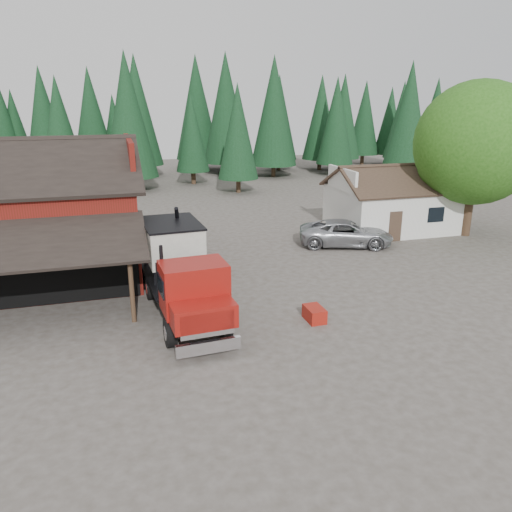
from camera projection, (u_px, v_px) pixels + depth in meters
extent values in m
plane|color=#464037|center=(276.00, 326.00, 20.63)|extent=(120.00, 120.00, 0.00)
cube|color=maroon|center=(17.00, 228.00, 26.12)|extent=(12.00, 10.00, 5.00)
cube|color=black|center=(15.00, 155.00, 27.34)|extent=(12.80, 5.53, 2.35)
cube|color=maroon|center=(130.00, 157.00, 26.64)|extent=(0.25, 7.00, 2.00)
cylinder|color=#382619|center=(132.00, 291.00, 20.65)|extent=(0.20, 0.20, 2.80)
cube|color=black|center=(0.00, 267.00, 21.65)|extent=(11.70, 0.08, 3.90)
cube|color=silver|center=(392.00, 208.00, 35.51)|extent=(8.00, 6.00, 3.00)
cube|color=#38281E|center=(406.00, 180.00, 33.46)|extent=(8.60, 3.42, 1.80)
cube|color=#38281E|center=(384.00, 174.00, 36.20)|extent=(8.60, 3.42, 1.80)
cube|color=silver|center=(342.00, 179.00, 33.77)|extent=(0.20, 4.20, 1.50)
cube|color=silver|center=(444.00, 174.00, 35.89)|extent=(0.20, 4.20, 1.50)
cube|color=#38281E|center=(395.00, 227.00, 32.51)|extent=(0.90, 0.06, 2.00)
cube|color=black|center=(436.00, 215.00, 33.12)|extent=(1.20, 0.06, 1.00)
cylinder|color=#382619|center=(468.00, 212.00, 33.80)|extent=(0.60, 0.60, 3.20)
sphere|color=#205012|center=(477.00, 143.00, 32.40)|extent=(8.00, 8.00, 8.00)
sphere|color=#205012|center=(451.00, 161.00, 33.18)|extent=(4.40, 4.40, 4.40)
sphere|color=#205012|center=(496.00, 158.00, 32.20)|extent=(4.80, 4.80, 4.80)
cylinder|color=#382619|center=(238.00, 184.00, 49.43)|extent=(0.44, 0.44, 1.60)
cone|color=black|center=(238.00, 132.00, 47.88)|extent=(3.96, 3.96, 9.00)
cylinder|color=#382619|center=(403.00, 183.00, 50.01)|extent=(0.44, 0.44, 1.60)
cone|color=black|center=(408.00, 120.00, 48.15)|extent=(4.84, 4.84, 11.00)
cylinder|color=#382619|center=(133.00, 183.00, 50.45)|extent=(0.44, 0.44, 1.60)
cone|color=black|center=(128.00, 115.00, 48.44)|extent=(5.28, 5.28, 12.00)
cylinder|color=black|center=(170.00, 333.00, 18.83)|extent=(0.43, 1.16, 1.13)
cylinder|color=black|center=(225.00, 324.00, 19.53)|extent=(0.43, 1.16, 1.13)
cylinder|color=black|center=(151.00, 288.00, 23.26)|extent=(0.43, 1.16, 1.13)
cylinder|color=black|center=(196.00, 282.00, 23.96)|extent=(0.43, 1.16, 1.13)
cylinder|color=black|center=(146.00, 278.00, 24.56)|extent=(0.43, 1.16, 1.13)
cylinder|color=black|center=(189.00, 273.00, 25.26)|extent=(0.43, 1.16, 1.13)
cube|color=black|center=(180.00, 289.00, 22.01)|extent=(1.71, 8.92, 0.41)
cube|color=silver|center=(209.00, 347.00, 17.75)|extent=(2.38, 0.34, 0.46)
cube|color=silver|center=(207.00, 325.00, 17.59)|extent=(1.96, 0.23, 0.93)
cube|color=maroon|center=(203.00, 314.00, 18.09)|extent=(2.40, 1.49, 0.88)
cube|color=maroon|center=(194.00, 287.00, 19.12)|extent=(2.58, 1.91, 1.91)
cube|color=black|center=(199.00, 286.00, 18.29)|extent=(2.17, 0.22, 0.93)
cylinder|color=black|center=(162.00, 268.00, 19.45)|extent=(0.15, 0.15, 1.86)
cube|color=black|center=(188.00, 279.00, 20.06)|extent=(2.53, 0.29, 1.65)
cube|color=black|center=(174.00, 272.00, 23.22)|extent=(3.01, 6.14, 0.17)
cube|color=beige|center=(172.00, 241.00, 22.75)|extent=(2.59, 3.55, 1.65)
cone|color=beige|center=(173.00, 262.00, 23.07)|extent=(2.41, 2.41, 0.72)
cube|color=black|center=(171.00, 223.00, 22.50)|extent=(2.70, 3.66, 0.08)
cylinder|color=black|center=(179.00, 234.00, 24.28)|extent=(0.63, 2.27, 3.15)
cube|color=maroon|center=(152.00, 253.00, 25.15)|extent=(0.67, 0.86, 0.46)
cylinder|color=silver|center=(220.00, 306.00, 20.48)|extent=(0.64, 1.07, 0.58)
imported|color=#ABAEB3|center=(346.00, 233.00, 31.66)|extent=(6.42, 4.45, 1.63)
cube|color=maroon|center=(314.00, 314.00, 21.09)|extent=(0.73, 1.12, 0.60)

